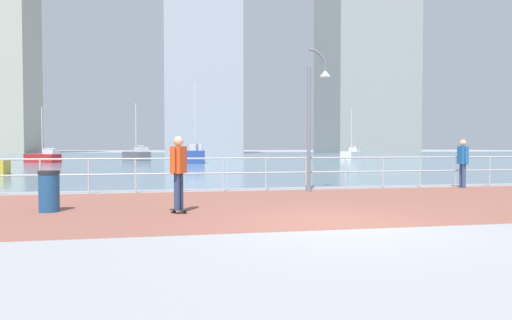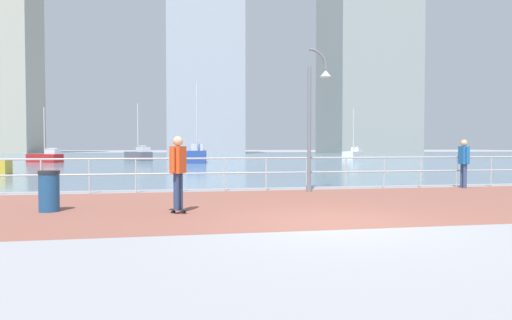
{
  "view_description": "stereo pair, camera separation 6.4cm",
  "coord_description": "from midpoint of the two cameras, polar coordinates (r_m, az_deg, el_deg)",
  "views": [
    {
      "loc": [
        -3.06,
        -8.12,
        1.48
      ],
      "look_at": [
        -0.81,
        3.86,
        1.1
      ],
      "focal_mm": 31.49,
      "sensor_mm": 36.0,
      "label": 1
    },
    {
      "loc": [
        -3.0,
        -8.13,
        1.48
      ],
      "look_at": [
        -0.81,
        3.86,
        1.1
      ],
      "focal_mm": 31.49,
      "sensor_mm": 36.0,
      "label": 2
    }
  ],
  "objects": [
    {
      "name": "ground",
      "position": [
        48.24,
        -7.02,
        0.03
      ],
      "size": [
        220.0,
        220.0,
        0.0
      ],
      "primitive_type": "plane",
      "color": "#9E9EA3"
    },
    {
      "name": "brick_paving",
      "position": [
        11.53,
        4.73,
        -5.58
      ],
      "size": [
        28.0,
        7.08,
        0.01
      ],
      "primitive_type": "cube",
      "color": "#935647",
      "rests_on": "ground"
    },
    {
      "name": "harbor_water",
      "position": [
        59.66,
        -7.71,
        0.37
      ],
      "size": [
        180.0,
        88.0,
        0.0
      ],
      "primitive_type": "cube",
      "color": "slate",
      "rests_on": "ground"
    },
    {
      "name": "waterfront_railing",
      "position": [
        14.89,
        1.13,
        -0.97
      ],
      "size": [
        25.25,
        0.06,
        1.11
      ],
      "color": "#B2BCC1",
      "rests_on": "ground"
    },
    {
      "name": "lamppost",
      "position": [
        14.71,
        7.28,
        5.99
      ],
      "size": [
        0.82,
        0.36,
        4.63
      ],
      "color": "slate",
      "rests_on": "ground"
    },
    {
      "name": "skateboarder",
      "position": [
        9.97,
        -9.99,
        -0.9
      ],
      "size": [
        0.4,
        0.53,
        1.7
      ],
      "color": "black",
      "rests_on": "ground"
    },
    {
      "name": "bystander",
      "position": [
        17.42,
        24.68,
        0.07
      ],
      "size": [
        0.27,
        0.56,
        1.7
      ],
      "color": "#384C7A",
      "rests_on": "ground"
    },
    {
      "name": "trash_bin",
      "position": [
        11.12,
        -24.95,
        -3.6
      ],
      "size": [
        0.46,
        0.46,
        0.93
      ],
      "color": "navy",
      "rests_on": "ground"
    },
    {
      "name": "sailboat_blue",
      "position": [
        52.11,
        12.03,
        0.73
      ],
      "size": [
        3.58,
        3.9,
        5.69
      ],
      "color": "white",
      "rests_on": "ground"
    },
    {
      "name": "sailboat_yellow",
      "position": [
        39.95,
        -7.74,
        0.62
      ],
      "size": [
        1.98,
        5.11,
        7.01
      ],
      "color": "#284799",
      "rests_on": "ground"
    },
    {
      "name": "sailboat_ivory",
      "position": [
        44.37,
        -25.42,
        0.32
      ],
      "size": [
        3.51,
        2.91,
        4.94
      ],
      "color": "#B21E1E",
      "rests_on": "ground"
    },
    {
      "name": "sailboat_teal",
      "position": [
        47.11,
        -14.95,
        0.61
      ],
      "size": [
        3.07,
        4.24,
        5.8
      ],
      "color": "#595960",
      "rests_on": "ground"
    },
    {
      "name": "tower_brick",
      "position": [
        99.34,
        13.62,
        14.69
      ],
      "size": [
        16.83,
        16.27,
        49.09
      ],
      "color": "#939993",
      "rests_on": "ground"
    },
    {
      "name": "tower_slate",
      "position": [
        88.38,
        -6.9,
        13.27
      ],
      "size": [
        13.99,
        12.68,
        39.79
      ],
      "color": "#A3A8B2",
      "rests_on": "ground"
    }
  ]
}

